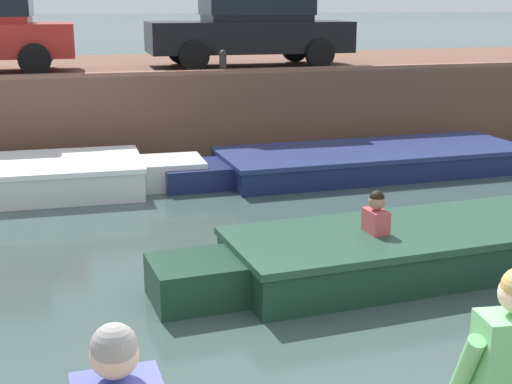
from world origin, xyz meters
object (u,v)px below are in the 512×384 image
object	(u,v)px
boat_moored_central_navy	(359,161)
mooring_bollard_east	(223,61)
car_centre_black	(251,26)
person_seated_right	(506,375)
motorboat_passing	(410,249)

from	to	relation	value
boat_moored_central_navy	mooring_bollard_east	size ratio (longest dim) A/B	15.18
mooring_bollard_east	car_centre_black	bearing A→B (deg)	55.09
mooring_bollard_east	person_seated_right	size ratio (longest dim) A/B	0.46
boat_moored_central_navy	motorboat_passing	bearing A→B (deg)	-107.01
car_centre_black	person_seated_right	size ratio (longest dim) A/B	4.46
car_centre_black	mooring_bollard_east	bearing A→B (deg)	-124.91
boat_moored_central_navy	car_centre_black	world-z (taller)	car_centre_black
motorboat_passing	mooring_bollard_east	world-z (taller)	mooring_bollard_east
car_centre_black	mooring_bollard_east	size ratio (longest dim) A/B	9.68
motorboat_passing	person_seated_right	distance (m)	4.69
car_centre_black	motorboat_passing	bearing A→B (deg)	-92.24
person_seated_right	car_centre_black	bearing A→B (deg)	80.38
person_seated_right	boat_moored_central_navy	bearing A→B (deg)	70.31
boat_moored_central_navy	motorboat_passing	size ratio (longest dim) A/B	1.17
motorboat_passing	mooring_bollard_east	bearing A→B (deg)	95.45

